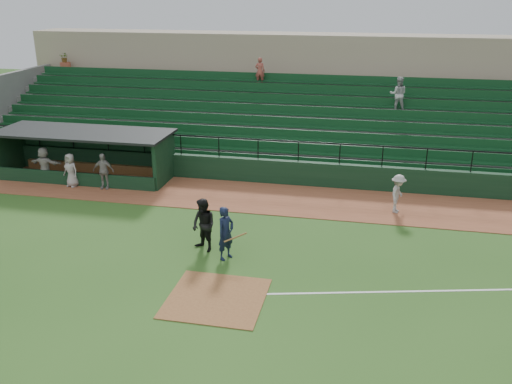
# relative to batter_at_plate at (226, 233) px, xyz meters

# --- Properties ---
(ground) EXTENTS (90.00, 90.00, 0.00)m
(ground) POSITION_rel_batter_at_plate_xyz_m (0.40, -1.74, -0.99)
(ground) COLOR #29501A
(ground) RESTS_ON ground
(warning_track) EXTENTS (40.00, 4.00, 0.03)m
(warning_track) POSITION_rel_batter_at_plate_xyz_m (0.40, 6.26, -0.97)
(warning_track) COLOR brown
(warning_track) RESTS_ON ground
(home_plate_dirt) EXTENTS (3.00, 3.00, 0.03)m
(home_plate_dirt) POSITION_rel_batter_at_plate_xyz_m (0.40, -2.74, -0.97)
(home_plate_dirt) COLOR brown
(home_plate_dirt) RESTS_ON ground
(foul_line) EXTENTS (17.49, 4.44, 0.01)m
(foul_line) POSITION_rel_batter_at_plate_xyz_m (8.40, -0.54, -0.98)
(foul_line) COLOR white
(foul_line) RESTS_ON ground
(stadium_structure) EXTENTS (38.00, 13.08, 6.40)m
(stadium_structure) POSITION_rel_batter_at_plate_xyz_m (0.40, 14.72, 1.32)
(stadium_structure) COLOR black
(stadium_structure) RESTS_ON ground
(dugout) EXTENTS (8.90, 3.20, 2.42)m
(dugout) POSITION_rel_batter_at_plate_xyz_m (-9.35, 7.82, 0.35)
(dugout) COLOR black
(dugout) RESTS_ON ground
(batter_at_plate) EXTENTS (1.18, 0.86, 1.97)m
(batter_at_plate) POSITION_rel_batter_at_plate_xyz_m (0.00, 0.00, 0.00)
(batter_at_plate) COLOR black
(batter_at_plate) RESTS_ON ground
(umpire) EXTENTS (1.23, 1.16, 2.00)m
(umpire) POSITION_rel_batter_at_plate_xyz_m (-0.96, 0.47, 0.01)
(umpire) COLOR black
(umpire) RESTS_ON ground
(runner) EXTENTS (0.90, 1.22, 1.69)m
(runner) POSITION_rel_batter_at_plate_xyz_m (6.10, 5.69, -0.11)
(runner) COLOR #A59F9A
(runner) RESTS_ON warning_track
(dugout_player_a) EXTENTS (1.07, 0.54, 1.75)m
(dugout_player_a) POSITION_rel_batter_at_plate_xyz_m (-7.66, 5.91, -0.08)
(dugout_player_a) COLOR gray
(dugout_player_a) RESTS_ON warning_track
(dugout_player_b) EXTENTS (0.91, 0.72, 1.65)m
(dugout_player_b) POSITION_rel_batter_at_plate_xyz_m (-9.35, 5.85, -0.13)
(dugout_player_b) COLOR #A29C97
(dugout_player_b) RESTS_ON warning_track
(dugout_player_c) EXTENTS (1.68, 0.59, 1.79)m
(dugout_player_c) POSITION_rel_batter_at_plate_xyz_m (-10.97, 6.22, -0.06)
(dugout_player_c) COLOR #ABA7A0
(dugout_player_c) RESTS_ON warning_track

